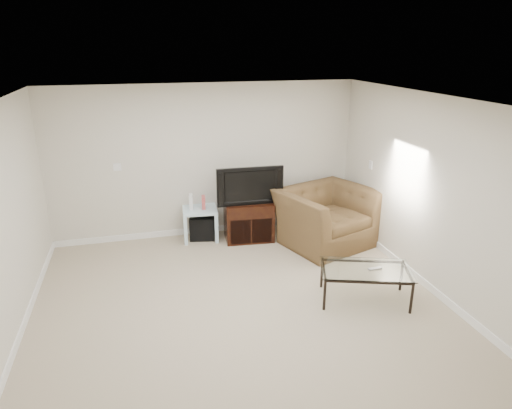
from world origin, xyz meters
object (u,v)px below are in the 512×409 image
object	(u,v)px
side_table	(200,223)
recliner	(327,208)
subwoofer	(202,227)
coffee_table	(365,284)
television	(249,184)
tv_stand	(249,220)

from	to	relation	value
side_table	recliner	world-z (taller)	recliner
subwoofer	coffee_table	xyz separation A→B (m)	(1.68, -2.48, 0.03)
side_table	recliner	xyz separation A→B (m)	(1.93, -0.72, 0.34)
television	tv_stand	bearing A→B (deg)	87.12
tv_stand	coffee_table	xyz separation A→B (m)	(0.95, -2.23, -0.11)
coffee_table	television	bearing A→B (deg)	113.33
television	recliner	size ratio (longest dim) A/B	0.72
tv_stand	subwoofer	bearing A→B (deg)	166.01
tv_stand	subwoofer	size ratio (longest dim) A/B	1.95
subwoofer	coffee_table	bearing A→B (deg)	-55.90
television	subwoofer	bearing A→B (deg)	160.84
side_table	coffee_table	world-z (taller)	side_table
tv_stand	subwoofer	distance (m)	0.79
television	recliner	distance (m)	1.30
side_table	subwoofer	size ratio (longest dim) A/B	1.38
side_table	coffee_table	distance (m)	3.00
coffee_table	tv_stand	bearing A→B (deg)	112.97
coffee_table	side_table	bearing A→B (deg)	124.85
tv_stand	subwoofer	xyz separation A→B (m)	(-0.73, 0.25, -0.14)
television	coffee_table	bearing A→B (deg)	-64.81
side_table	recliner	size ratio (longest dim) A/B	0.40
tv_stand	television	size ratio (longest dim) A/B	0.78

